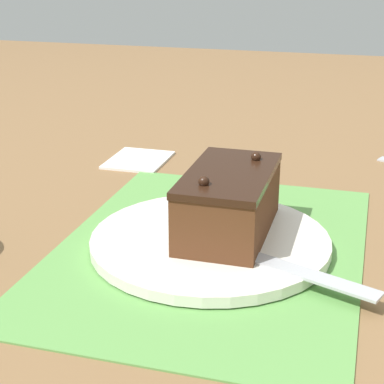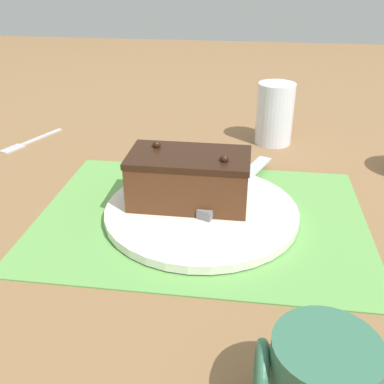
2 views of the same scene
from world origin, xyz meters
TOP-DOWN VIEW (x-y plane):
  - ground_plane at (0.00, 0.00)m, footprint 3.00×3.00m
  - placemat_woven at (0.00, 0.00)m, footprint 0.46×0.34m
  - cake_plate at (0.00, 0.00)m, footprint 0.27×0.27m
  - chocolate_cake at (0.02, -0.02)m, footprint 0.17×0.09m
  - serving_knife at (-0.03, -0.04)m, footprint 0.10×0.23m
  - folded_napkin at (0.28, 0.19)m, footprint 0.11×0.09m

SIDE VIEW (x-z plane):
  - ground_plane at x=0.00m, z-range 0.00..0.00m
  - placemat_woven at x=0.00m, z-range 0.00..0.00m
  - folded_napkin at x=0.28m, z-range 0.00..0.01m
  - cake_plate at x=0.00m, z-range 0.00..0.02m
  - serving_knife at x=-0.03m, z-range 0.01..0.03m
  - chocolate_cake at x=0.02m, z-range 0.01..0.09m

